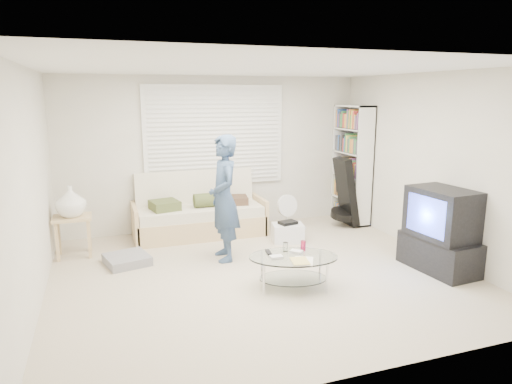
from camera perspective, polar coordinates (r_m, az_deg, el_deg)
name	(u,v)px	position (r m, az deg, el deg)	size (l,w,h in m)	color
ground	(260,274)	(5.81, 0.53, -10.20)	(5.00, 5.00, 0.00)	#BBAB91
room_shell	(248,140)	(5.85, -1.02, 6.48)	(5.02, 4.52, 2.51)	beige
window_blinds	(215,135)	(7.51, -5.11, 7.05)	(2.32, 0.08, 1.62)	silver
futon_sofa	(199,215)	(7.32, -7.12, -2.83)	(2.05, 0.83, 1.00)	tan
grey_floor_pillow	(127,260)	(6.34, -15.82, -8.13)	(0.53, 0.53, 0.12)	gray
side_table	(71,204)	(6.69, -22.14, -1.45)	(0.50, 0.41, 1.00)	tan
bookshelf	(352,165)	(8.09, 11.89, 3.38)	(0.32, 0.85, 2.03)	white
guitar_case	(345,197)	(7.82, 11.12, -0.60)	(0.43, 0.43, 1.16)	black
floor_fan	(287,209)	(7.52, 3.85, -2.19)	(0.37, 0.25, 0.61)	white
storage_bin	(288,232)	(6.99, 3.99, -5.05)	(0.52, 0.41, 0.32)	white
tv_unit	(440,231)	(6.22, 22.06, -4.57)	(0.61, 1.01, 1.06)	black
coffee_table	(293,262)	(5.34, 4.66, -8.74)	(1.17, 0.91, 0.50)	silver
standing_person	(224,198)	(6.09, -4.03, -0.80)	(0.62, 0.41, 1.69)	navy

